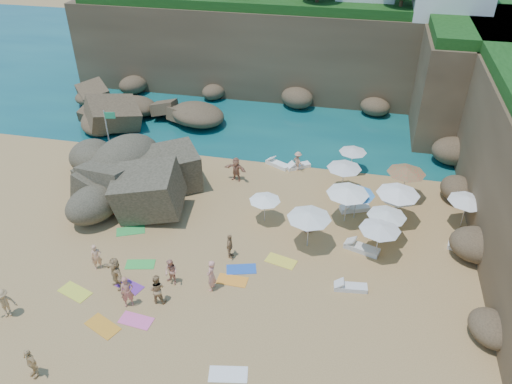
% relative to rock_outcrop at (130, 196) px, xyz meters
% --- Properties ---
extents(ground, '(120.00, 120.00, 0.00)m').
position_rel_rock_outcrop_xyz_m(ground, '(6.89, -3.68, 0.00)').
color(ground, tan).
rests_on(ground, ground).
extents(seawater, '(120.00, 120.00, 0.00)m').
position_rel_rock_outcrop_xyz_m(seawater, '(6.89, 26.32, 0.00)').
color(seawater, '#0C4751').
rests_on(seawater, ground).
extents(cliff_back, '(44.00, 8.00, 8.00)m').
position_rel_rock_outcrop_xyz_m(cliff_back, '(8.89, 21.32, 4.00)').
color(cliff_back, brown).
rests_on(cliff_back, ground).
extents(cliff_corner, '(10.00, 12.00, 8.00)m').
position_rel_rock_outcrop_xyz_m(cliff_corner, '(23.89, 16.32, 4.00)').
color(cliff_corner, brown).
rests_on(cliff_corner, ground).
extents(rock_promontory, '(12.00, 7.00, 2.00)m').
position_rel_rock_outcrop_xyz_m(rock_promontory, '(-4.11, 12.32, 0.00)').
color(rock_promontory, brown).
rests_on(rock_promontory, ground).
extents(marina_masts, '(3.10, 0.10, 6.00)m').
position_rel_rock_outcrop_xyz_m(marina_masts, '(-9.61, 26.32, 3.00)').
color(marina_masts, white).
rests_on(marina_masts, ground).
extents(rock_outcrop, '(9.95, 8.32, 3.48)m').
position_rel_rock_outcrop_xyz_m(rock_outcrop, '(0.00, 0.00, 0.00)').
color(rock_outcrop, brown).
rests_on(rock_outcrop, ground).
extents(flag_pole, '(0.83, 0.22, 4.27)m').
position_rel_rock_outcrop_xyz_m(flag_pole, '(-2.96, 3.85, 2.73)').
color(flag_pole, silver).
rests_on(flag_pole, ground).
extents(parasol_0, '(2.33, 2.33, 2.21)m').
position_rel_rock_outcrop_xyz_m(parasol_0, '(13.97, 3.60, 2.02)').
color(parasol_0, silver).
rests_on(parasol_0, ground).
extents(parasol_1, '(2.64, 2.64, 2.49)m').
position_rel_rock_outcrop_xyz_m(parasol_1, '(17.36, 0.81, 2.29)').
color(parasol_1, silver).
rests_on(parasol_1, ground).
extents(parasol_2, '(1.99, 1.99, 1.88)m').
position_rel_rock_outcrop_xyz_m(parasol_2, '(14.41, 6.47, 1.72)').
color(parasol_2, silver).
rests_on(parasol_2, ground).
extents(parasol_3, '(2.32, 2.32, 2.20)m').
position_rel_rock_outcrop_xyz_m(parasol_3, '(21.47, 1.26, 2.01)').
color(parasol_3, silver).
rests_on(parasol_3, ground).
extents(parasol_4, '(2.61, 2.61, 2.47)m').
position_rel_rock_outcrop_xyz_m(parasol_4, '(14.38, 0.23, 2.27)').
color(parasol_4, silver).
rests_on(parasol_4, ground).
extents(parasol_5, '(1.96, 1.96, 1.85)m').
position_rel_rock_outcrop_xyz_m(parasol_5, '(9.47, -0.81, 1.70)').
color(parasol_5, silver).
rests_on(parasol_5, ground).
extents(parasol_6, '(2.52, 2.52, 2.38)m').
position_rel_rock_outcrop_xyz_m(parasol_6, '(17.96, 3.61, 2.19)').
color(parasol_6, silver).
rests_on(parasol_6, ground).
extents(parasol_7, '(2.33, 2.33, 2.21)m').
position_rel_rock_outcrop_xyz_m(parasol_7, '(16.36, -2.67, 2.03)').
color(parasol_7, silver).
rests_on(parasol_7, ground).
extents(parasol_8, '(2.20, 2.20, 2.08)m').
position_rel_rock_outcrop_xyz_m(parasol_8, '(17.42, 0.93, 1.91)').
color(parasol_8, silver).
rests_on(parasol_8, ground).
extents(parasol_9, '(2.29, 2.29, 2.16)m').
position_rel_rock_outcrop_xyz_m(parasol_9, '(16.74, -1.25, 1.98)').
color(parasol_9, silver).
rests_on(parasol_9, ground).
extents(parasol_10, '(2.24, 2.24, 2.12)m').
position_rel_rock_outcrop_xyz_m(parasol_10, '(14.94, 0.72, 1.94)').
color(parasol_10, silver).
rests_on(parasol_10, ground).
extents(parasol_11, '(2.57, 2.57, 2.43)m').
position_rel_rock_outcrop_xyz_m(parasol_11, '(12.41, -2.68, 2.23)').
color(parasol_11, silver).
rests_on(parasol_11, ground).
extents(lounger_0, '(1.80, 1.47, 0.28)m').
position_rel_rock_outcrop_xyz_m(lounger_0, '(10.61, 6.10, 0.14)').
color(lounger_0, white).
rests_on(lounger_0, ground).
extents(lounger_1, '(1.93, 1.39, 0.29)m').
position_rel_rock_outcrop_xyz_m(lounger_1, '(9.07, 6.03, 0.14)').
color(lounger_1, white).
rests_on(lounger_1, ground).
extents(lounger_2, '(2.02, 1.33, 0.30)m').
position_rel_rock_outcrop_xyz_m(lounger_2, '(14.95, 1.53, 0.15)').
color(lounger_2, white).
rests_on(lounger_2, ground).
extents(lounger_3, '(2.15, 1.26, 0.32)m').
position_rel_rock_outcrop_xyz_m(lounger_3, '(15.55, -2.44, 0.16)').
color(lounger_3, silver).
rests_on(lounger_3, ground).
extents(lounger_4, '(1.80, 0.87, 0.27)m').
position_rel_rock_outcrop_xyz_m(lounger_4, '(21.33, -1.15, 0.13)').
color(lounger_4, white).
rests_on(lounger_4, ground).
extents(lounger_5, '(1.79, 0.78, 0.27)m').
position_rel_rock_outcrop_xyz_m(lounger_5, '(15.10, -5.76, 0.14)').
color(lounger_5, silver).
rests_on(lounger_5, ground).
extents(towel_1, '(1.72, 0.98, 0.03)m').
position_rel_rock_outcrop_xyz_m(towel_1, '(4.91, -10.21, 0.01)').
color(towel_1, pink).
rests_on(towel_1, ground).
extents(towel_2, '(1.97, 1.52, 0.03)m').
position_rel_rock_outcrop_xyz_m(towel_2, '(3.47, -10.90, 0.02)').
color(towel_2, orange).
rests_on(towel_2, ground).
extents(towel_3, '(1.91, 1.47, 0.03)m').
position_rel_rock_outcrop_xyz_m(towel_3, '(1.66, -3.59, 0.02)').
color(towel_3, green).
rests_on(towel_3, ground).
extents(towel_4, '(1.94, 1.40, 0.03)m').
position_rel_rock_outcrop_xyz_m(towel_4, '(0.97, -9.07, 0.02)').
color(towel_4, yellow).
rests_on(towel_4, ground).
extents(towel_5, '(1.84, 1.15, 0.03)m').
position_rel_rock_outcrop_xyz_m(towel_5, '(10.15, -12.23, 0.02)').
color(towel_5, white).
rests_on(towel_5, ground).
extents(towel_6, '(1.69, 1.21, 0.03)m').
position_rel_rock_outcrop_xyz_m(towel_6, '(3.57, -8.06, 0.01)').
color(towel_6, '#722F9B').
rests_on(towel_6, ground).
extents(towel_7, '(1.76, 1.21, 0.03)m').
position_rel_rock_outcrop_xyz_m(towel_7, '(-0.88, -2.07, 0.01)').
color(towel_7, '#E54B28').
rests_on(towel_7, ground).
extents(towel_8, '(1.81, 1.25, 0.03)m').
position_rel_rock_outcrop_xyz_m(towel_8, '(9.10, -5.50, 0.01)').
color(towel_8, blue).
rests_on(towel_8, ground).
extents(towel_10, '(1.65, 0.85, 0.03)m').
position_rel_rock_outcrop_xyz_m(towel_10, '(8.84, -6.46, 0.01)').
color(towel_10, orange).
rests_on(towel_10, ground).
extents(towel_11, '(1.75, 1.14, 0.03)m').
position_rel_rock_outcrop_xyz_m(towel_11, '(3.46, -6.32, 0.01)').
color(towel_11, green).
rests_on(towel_11, ground).
extents(towel_12, '(1.87, 1.25, 0.03)m').
position_rel_rock_outcrop_xyz_m(towel_12, '(11.14, -4.37, 0.02)').
color(towel_12, yellow).
rests_on(towel_12, ground).
extents(person_stand_0, '(0.69, 0.65, 1.59)m').
position_rel_rock_outcrop_xyz_m(person_stand_0, '(1.32, -7.08, 0.80)').
color(person_stand_0, tan).
rests_on(person_stand_0, ground).
extents(person_stand_1, '(0.91, 0.74, 1.75)m').
position_rel_rock_outcrop_xyz_m(person_stand_1, '(5.51, -8.75, 0.87)').
color(person_stand_1, '#A37E51').
rests_on(person_stand_1, ground).
extents(person_stand_2, '(0.97, 0.91, 1.46)m').
position_rel_rock_outcrop_xyz_m(person_stand_2, '(10.59, 5.83, 0.73)').
color(person_stand_2, tan).
rests_on(person_stand_2, ground).
extents(person_stand_3, '(0.45, 0.94, 1.56)m').
position_rel_rock_outcrop_xyz_m(person_stand_3, '(8.22, -4.60, 0.78)').
color(person_stand_3, '#A98054').
rests_on(person_stand_3, ground).
extents(person_stand_4, '(0.90, 0.83, 1.63)m').
position_rel_rock_outcrop_xyz_m(person_stand_4, '(12.23, -1.24, 0.82)').
color(person_stand_4, '#E29277').
rests_on(person_stand_4, ground).
extents(person_stand_5, '(1.71, 0.83, 1.77)m').
position_rel_rock_outcrop_xyz_m(person_stand_5, '(6.53, 3.52, 0.88)').
color(person_stand_5, '#B27559').
rests_on(person_stand_5, ground).
extents(person_stand_6, '(0.53, 0.74, 1.90)m').
position_rel_rock_outcrop_xyz_m(person_stand_6, '(7.95, -7.29, 0.95)').
color(person_stand_6, '#E79883').
rests_on(person_stand_6, ground).
extents(person_lie_0, '(1.77, 2.00, 0.45)m').
position_rel_rock_outcrop_xyz_m(person_lie_0, '(-1.42, -11.25, 0.22)').
color(person_lie_0, tan).
rests_on(person_lie_0, ground).
extents(person_lie_1, '(1.50, 1.86, 0.39)m').
position_rel_rock_outcrop_xyz_m(person_lie_1, '(1.86, -14.07, 0.20)').
color(person_lie_1, '#DFBB7F').
rests_on(person_lie_1, ground).
extents(person_lie_3, '(2.53, 2.56, 0.50)m').
position_rel_rock_outcrop_xyz_m(person_lie_3, '(3.02, -8.20, 0.25)').
color(person_lie_3, tan).
rests_on(person_lie_3, ground).
extents(person_lie_4, '(1.47, 1.91, 0.43)m').
position_rel_rock_outcrop_xyz_m(person_lie_4, '(4.17, -9.32, 0.22)').
color(person_lie_4, '#B06C58').
rests_on(person_lie_4, ground).
extents(person_lie_5, '(1.33, 1.74, 0.59)m').
position_rel_rock_outcrop_xyz_m(person_lie_5, '(5.75, -7.36, 0.30)').
color(person_lie_5, tan).
rests_on(person_lie_5, ground).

